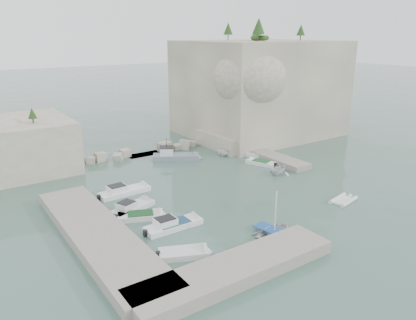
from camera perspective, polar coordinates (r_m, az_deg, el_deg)
ground at (r=47.65m, az=4.09°, el=-5.24°), size 400.00×400.00×0.00m
cliff_east at (r=77.01m, az=7.13°, el=10.00°), size 26.00×22.00×17.00m
cliff_terrace at (r=68.33m, az=3.34°, el=2.95°), size 8.00×10.00×2.50m
outcrop_west at (r=61.60m, az=-26.25°, el=1.68°), size 16.00×14.00×7.00m
quay_west at (r=39.21m, az=-15.17°, el=-10.22°), size 5.00×24.00×1.10m
quay_south at (r=33.16m, az=3.88°, el=-15.09°), size 18.00×4.00×1.10m
ledge_east at (r=62.98m, az=8.12°, el=0.73°), size 3.00×16.00×0.80m
breakwater at (r=64.69m, az=-8.75°, el=1.43°), size 28.00×3.00×1.40m
motorboat_a at (r=49.49m, az=-11.65°, el=-4.69°), size 6.85×2.36×1.40m
motorboat_b at (r=44.86m, az=-10.60°, el=-7.01°), size 6.09×3.86×1.40m
motorboat_c at (r=42.96m, az=-9.44°, el=-8.09°), size 5.46×3.68×0.70m
motorboat_d at (r=40.60m, az=-4.88°, el=-9.49°), size 6.46×1.97×1.40m
motorboat_e at (r=35.93m, az=-3.42°, el=-13.32°), size 5.03×3.60×0.70m
rowboat at (r=39.60m, az=9.32°, el=-10.41°), size 5.07×4.07×0.94m
inflatable_dinghy at (r=48.88m, az=18.48°, el=-5.55°), size 3.97×2.47×0.44m
tender_east_a at (r=55.95m, az=9.87°, el=-1.95°), size 4.11×3.79×1.81m
tender_east_b at (r=59.53m, az=7.47°, el=-0.64°), size 3.23×5.03×0.70m
tender_east_c at (r=63.51m, az=5.88°, el=0.58°), size 2.89×4.52×0.70m
tender_east_d at (r=63.52m, az=2.96°, el=0.66°), size 4.19×2.98×1.52m
work_boat at (r=61.39m, az=-4.54°, el=0.02°), size 7.57×5.71×2.20m
rowboat_mast at (r=38.48m, az=9.50°, el=-7.03°), size 0.10×0.10×4.20m
vegetation at (r=74.16m, az=3.53°, el=17.12°), size 53.48×13.88×13.40m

